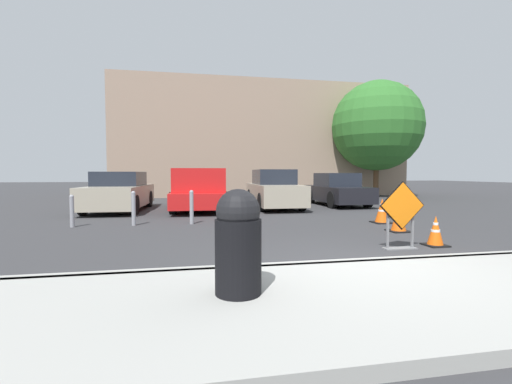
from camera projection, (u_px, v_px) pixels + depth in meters
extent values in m
plane|color=#333335|center=(250.00, 206.00, 14.94)|extent=(96.00, 96.00, 0.00)
cube|color=#999993|center=(418.00, 295.00, 3.84)|extent=(28.34, 2.63, 0.14)
cube|color=#999993|center=(361.00, 264.00, 5.13)|extent=(28.34, 0.20, 0.14)
cube|color=black|center=(402.00, 206.00, 6.41)|extent=(0.92, 0.02, 0.92)
cube|color=orange|center=(403.00, 206.00, 6.39)|extent=(0.86, 0.02, 0.86)
cube|color=slate|center=(400.00, 248.00, 6.49)|extent=(0.64, 0.20, 0.02)
cube|color=slate|center=(388.00, 228.00, 6.43)|extent=(0.04, 0.04, 0.83)
cube|color=slate|center=(412.00, 227.00, 6.52)|extent=(0.04, 0.04, 0.83)
cube|color=black|center=(435.00, 245.00, 6.77)|extent=(0.40, 0.40, 0.03)
cone|color=#EA590F|center=(436.00, 230.00, 6.75)|extent=(0.30, 0.30, 0.57)
cylinder|color=white|center=(436.00, 224.00, 6.75)|extent=(0.10, 0.10, 0.05)
cylinder|color=white|center=(435.00, 231.00, 6.75)|extent=(0.17, 0.17, 0.05)
cube|color=black|center=(398.00, 231.00, 8.44)|extent=(0.48, 0.48, 0.03)
cone|color=#EA590F|center=(399.00, 217.00, 8.42)|extent=(0.36, 0.36, 0.66)
cylinder|color=white|center=(399.00, 211.00, 8.41)|extent=(0.11, 0.11, 0.06)
cylinder|color=white|center=(399.00, 218.00, 8.42)|extent=(0.20, 0.20, 0.06)
cube|color=black|center=(382.00, 222.00, 9.92)|extent=(0.53, 0.53, 0.03)
cone|color=#EA590F|center=(382.00, 210.00, 9.90)|extent=(0.39, 0.39, 0.68)
cylinder|color=white|center=(382.00, 205.00, 9.89)|extent=(0.12, 0.12, 0.06)
cylinder|color=white|center=(382.00, 211.00, 9.90)|extent=(0.22, 0.22, 0.06)
cube|color=#A39984|center=(120.00, 196.00, 13.18)|extent=(2.10, 4.64, 0.78)
cube|color=#1E232D|center=(120.00, 179.00, 13.26)|extent=(1.75, 2.18, 0.54)
cylinder|color=black|center=(135.00, 205.00, 11.91)|extent=(0.24, 0.70, 0.69)
cylinder|color=black|center=(83.00, 205.00, 11.68)|extent=(0.24, 0.70, 0.69)
cylinder|color=black|center=(149.00, 199.00, 14.71)|extent=(0.24, 0.70, 0.69)
cylinder|color=black|center=(107.00, 199.00, 14.48)|extent=(0.24, 0.70, 0.69)
cube|color=red|center=(200.00, 197.00, 13.75)|extent=(2.20, 5.29, 0.55)
cube|color=red|center=(199.00, 180.00, 12.55)|extent=(1.92, 2.16, 0.85)
cube|color=red|center=(201.00, 183.00, 15.94)|extent=(1.90, 0.17, 0.45)
cube|color=red|center=(222.00, 184.00, 14.89)|extent=(0.20, 2.50, 0.45)
cube|color=red|center=(178.00, 184.00, 14.61)|extent=(0.20, 2.50, 0.45)
cylinder|color=black|center=(225.00, 202.00, 12.35)|extent=(0.27, 0.79, 0.78)
cylinder|color=black|center=(173.00, 203.00, 12.08)|extent=(0.27, 0.79, 0.78)
cylinder|color=black|center=(221.00, 197.00, 15.43)|extent=(0.27, 0.79, 0.78)
cylinder|color=black|center=(180.00, 197.00, 15.17)|extent=(0.27, 0.79, 0.78)
cube|color=#A39984|center=(274.00, 194.00, 14.30)|extent=(1.83, 4.58, 0.79)
cube|color=#1E232D|center=(274.00, 177.00, 14.37)|extent=(1.56, 2.13, 0.61)
cylinder|color=black|center=(302.00, 202.00, 13.05)|extent=(0.22, 0.71, 0.71)
cylinder|color=black|center=(261.00, 202.00, 12.80)|extent=(0.22, 0.71, 0.71)
cylinder|color=black|center=(284.00, 197.00, 15.82)|extent=(0.22, 0.71, 0.71)
cylinder|color=black|center=(251.00, 197.00, 15.57)|extent=(0.22, 0.71, 0.71)
cube|color=black|center=(337.00, 194.00, 15.39)|extent=(1.76, 4.04, 0.67)
cube|color=#1E232D|center=(337.00, 180.00, 15.46)|extent=(1.53, 1.87, 0.59)
cylinder|color=black|center=(368.00, 199.00, 14.33)|extent=(0.21, 0.71, 0.71)
cylinder|color=black|center=(332.00, 200.00, 14.03)|extent=(0.21, 0.71, 0.71)
cylinder|color=black|center=(341.00, 195.00, 16.78)|extent=(0.21, 0.71, 0.71)
cylinder|color=black|center=(311.00, 196.00, 16.47)|extent=(0.21, 0.71, 0.71)
cylinder|color=black|center=(238.00, 257.00, 3.66)|extent=(0.50, 0.50, 0.80)
sphere|color=black|center=(238.00, 211.00, 3.63)|extent=(0.47, 0.47, 0.47)
cylinder|color=gray|center=(192.00, 208.00, 9.67)|extent=(0.11, 0.11, 0.91)
sphere|color=gray|center=(191.00, 192.00, 9.64)|extent=(0.12, 0.12, 0.12)
cylinder|color=gray|center=(134.00, 209.00, 9.38)|extent=(0.11, 0.11, 0.90)
sphere|color=gray|center=(133.00, 193.00, 9.36)|extent=(0.12, 0.12, 0.12)
cylinder|color=gray|center=(72.00, 212.00, 9.09)|extent=(0.11, 0.11, 0.81)
sphere|color=gray|center=(72.00, 197.00, 9.07)|extent=(0.12, 0.12, 0.12)
cube|color=gray|center=(261.00, 141.00, 23.43)|extent=(18.85, 5.00, 7.27)
cylinder|color=#513823|center=(376.00, 178.00, 21.09)|extent=(0.32, 0.32, 2.29)
sphere|color=#2D6B28|center=(377.00, 126.00, 20.92)|extent=(5.45, 5.45, 5.45)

